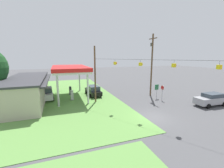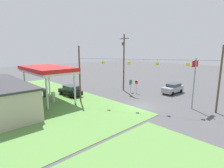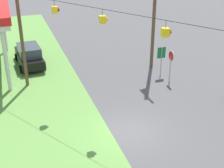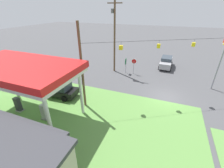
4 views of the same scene
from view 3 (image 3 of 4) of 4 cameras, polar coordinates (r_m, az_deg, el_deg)
The scene contains 5 objects.
ground_plane at distance 18.23m, azimuth 3.07°, elevation -8.64°, with size 160.00×160.00×0.00m, color #4C4C4F.
car_at_pumps_front at distance 28.00m, azimuth -14.91°, elevation 5.10°, with size 5.16×2.37×1.86m.
stop_sign_roadside at distance 24.02m, azimuth 10.72°, elevation 4.42°, with size 0.80×0.08×2.50m.
route_sign at distance 25.05m, azimuth 9.02°, elevation 5.16°, with size 0.10×0.70×2.40m.
signal_span_gantry at distance 16.10m, azimuth 3.49°, elevation 5.53°, with size 16.74×10.24×8.67m.
Camera 3 is at (-14.05, 5.75, 10.10)m, focal length 50.00 mm.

